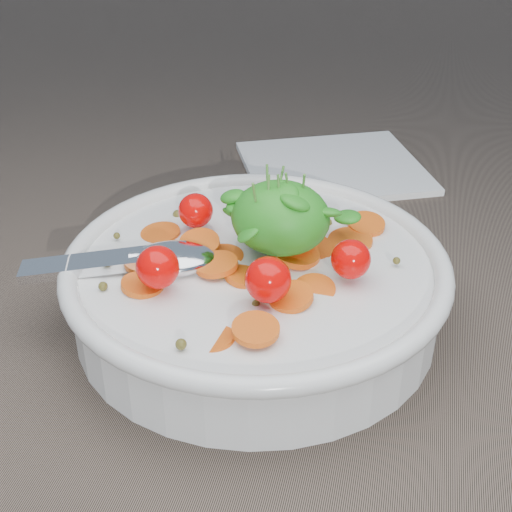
# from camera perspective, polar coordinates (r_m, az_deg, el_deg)

# --- Properties ---
(ground) EXTENTS (6.00, 6.00, 0.00)m
(ground) POSITION_cam_1_polar(r_m,az_deg,el_deg) (0.55, -1.43, -3.24)
(ground) COLOR brown
(ground) RESTS_ON ground
(bowl) EXTENTS (0.30, 0.27, 0.12)m
(bowl) POSITION_cam_1_polar(r_m,az_deg,el_deg) (0.51, 0.01, -2.17)
(bowl) COLOR white
(bowl) RESTS_ON ground
(napkin) EXTENTS (0.23, 0.22, 0.01)m
(napkin) POSITION_cam_1_polar(r_m,az_deg,el_deg) (0.76, 6.20, 7.06)
(napkin) COLOR white
(napkin) RESTS_ON ground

